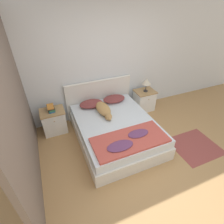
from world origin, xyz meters
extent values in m
plane|color=tan|center=(0.00, 0.00, 0.00)|extent=(16.00, 16.00, 0.00)
cube|color=silver|center=(0.00, 2.13, 1.27)|extent=(9.00, 0.06, 2.55)
cube|color=#706056|center=(-1.71, 1.05, 1.27)|extent=(0.06, 3.10, 2.55)
cube|color=silver|center=(-0.10, 1.06, 0.14)|extent=(1.55, 1.95, 0.29)
cube|color=silver|center=(-0.10, 1.06, 0.38)|extent=(1.49, 1.89, 0.18)
cube|color=silver|center=(-0.10, 2.06, 0.47)|extent=(1.63, 0.04, 0.93)
cylinder|color=silver|center=(-0.10, 2.06, 0.93)|extent=(1.63, 0.06, 0.06)
cube|color=white|center=(-1.26, 1.82, 0.26)|extent=(0.49, 0.39, 0.52)
cube|color=tan|center=(-1.26, 1.82, 0.54)|extent=(0.51, 0.41, 0.03)
sphere|color=tan|center=(-1.26, 1.61, 0.41)|extent=(0.02, 0.02, 0.02)
cube|color=white|center=(1.06, 1.82, 0.26)|extent=(0.49, 0.39, 0.52)
cube|color=tan|center=(1.06, 1.82, 0.54)|extent=(0.51, 0.41, 0.03)
sphere|color=tan|center=(1.06, 1.61, 0.41)|extent=(0.02, 0.02, 0.02)
ellipsoid|color=brown|center=(-0.39, 1.80, 0.53)|extent=(0.54, 0.36, 0.12)
ellipsoid|color=brown|center=(0.19, 1.80, 0.53)|extent=(0.54, 0.36, 0.12)
cube|color=#BC4C42|center=(-0.10, 0.44, 0.49)|extent=(1.34, 0.62, 0.04)
ellipsoid|color=#663860|center=(-0.34, 0.35, 0.52)|extent=(0.47, 0.25, 0.04)
ellipsoid|color=#663860|center=(0.10, 0.50, 0.52)|extent=(0.40, 0.22, 0.03)
ellipsoid|color=tan|center=(-0.22, 1.47, 0.55)|extent=(0.28, 0.56, 0.16)
sphere|color=tan|center=(-0.22, 1.16, 0.54)|extent=(0.15, 0.15, 0.15)
ellipsoid|color=tan|center=(-0.22, 1.10, 0.53)|extent=(0.07, 0.08, 0.06)
cone|color=tan|center=(-0.26, 1.17, 0.59)|extent=(0.05, 0.05, 0.05)
cone|color=tan|center=(-0.18, 1.17, 0.59)|extent=(0.05, 0.05, 0.05)
ellipsoid|color=tan|center=(-0.18, 1.71, 0.50)|extent=(0.17, 0.25, 0.06)
cube|color=#285689|center=(-1.27, 1.83, 0.56)|extent=(0.14, 0.23, 0.02)
cube|color=#337547|center=(-1.26, 1.83, 0.59)|extent=(0.14, 0.20, 0.03)
cube|color=#232328|center=(-1.26, 1.84, 0.62)|extent=(0.15, 0.22, 0.03)
cube|color=orange|center=(-1.27, 1.84, 0.65)|extent=(0.13, 0.23, 0.03)
cylinder|color=#2D2D33|center=(1.06, 1.80, 0.56)|extent=(0.11, 0.11, 0.02)
cylinder|color=#2D2D33|center=(1.06, 1.80, 0.66)|extent=(0.02, 0.02, 0.18)
cone|color=beige|center=(1.06, 1.80, 0.82)|extent=(0.22, 0.22, 0.15)
cube|color=#93423D|center=(1.32, 0.19, 0.00)|extent=(0.91, 0.83, 0.00)
camera|label=1|loc=(-1.27, -1.52, 2.64)|focal=28.00mm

